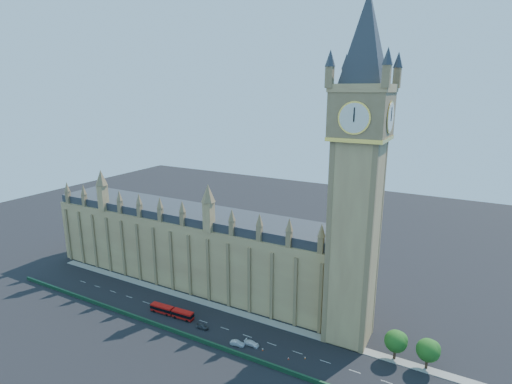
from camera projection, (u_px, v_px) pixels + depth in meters
The scene contains 15 objects.
ground at pixel (214, 325), 123.43m from camera, with size 400.00×400.00×0.00m, color black.
palace_westminster at pixel (191, 245), 150.30m from camera, with size 120.00×20.00×28.00m.
elizabeth_tower at pixel (359, 153), 104.17m from camera, with size 20.59×20.59×105.00m.
bridge_parapet at pixel (196, 339), 115.63m from camera, with size 160.00×0.60×1.20m, color #1E4C2D.
kerb_north at pixel (230, 310), 131.49m from camera, with size 160.00×3.00×0.16m, color gray.
tree_east_near at pixel (397, 341), 106.37m from camera, with size 6.00×6.00×8.50m.
tree_east_far at pixel (429, 350), 102.66m from camera, with size 6.00×6.00×8.50m.
red_bus at pixel (172, 312), 128.25m from camera, with size 15.85×3.21×2.68m.
car_grey at pixel (202, 327), 121.38m from camera, with size 1.61×3.99×1.36m, color #3B3D42.
car_silver at pixel (237, 343), 113.32m from camera, with size 1.45×4.17×1.37m, color #B8BCC0.
car_white at pixel (252, 343), 113.38m from camera, with size 1.83×4.49×1.30m, color white.
cone_a at pixel (250, 341), 114.93m from camera, with size 0.43×0.43×0.67m.
cone_b at pixel (263, 349), 111.24m from camera, with size 0.52×0.52×0.70m.
cone_c at pixel (305, 358), 107.83m from camera, with size 0.46×0.46×0.62m.
cone_d at pixel (288, 358), 107.59m from camera, with size 0.41×0.41×0.63m.
Camera 1 is at (63.85, -89.74, 70.52)m, focal length 28.00 mm.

